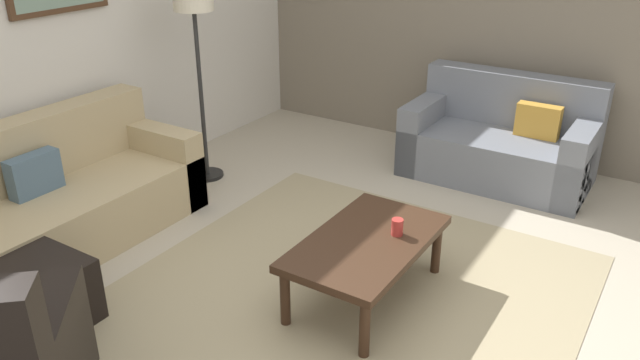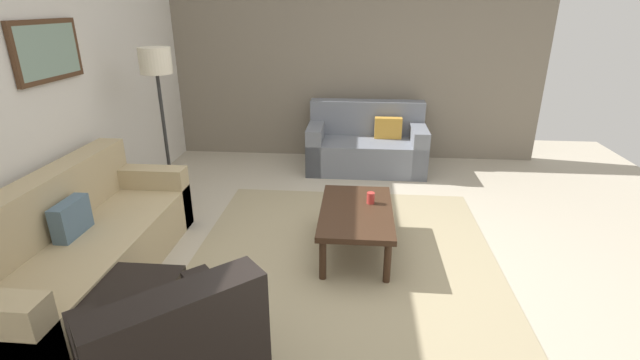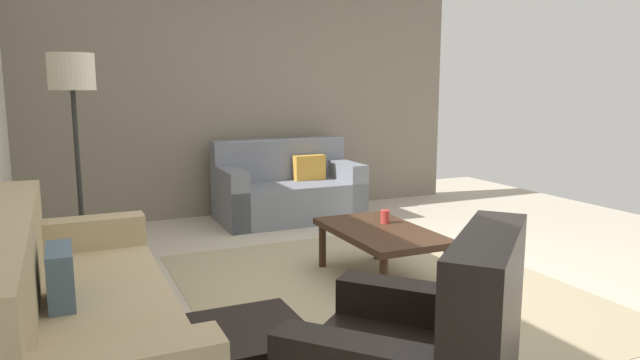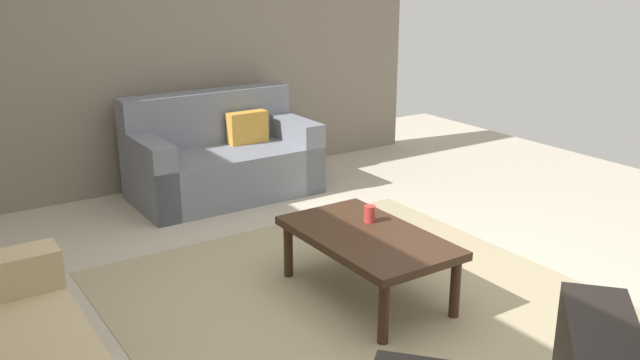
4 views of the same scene
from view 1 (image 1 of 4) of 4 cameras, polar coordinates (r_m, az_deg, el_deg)
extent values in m
plane|color=#B2A893|center=(3.86, 1.51, -11.50)|extent=(8.00, 8.00, 0.00)
cube|color=silver|center=(5.05, -25.14, 12.43)|extent=(6.00, 0.12, 2.80)
cube|color=slate|center=(5.96, 17.30, 15.18)|extent=(0.12, 5.20, 2.80)
cube|color=tan|center=(3.86, 1.51, -11.46)|extent=(3.01, 2.69, 0.01)
cube|color=tan|center=(4.68, -23.85, -3.84)|extent=(2.29, 0.87, 0.42)
cube|color=tan|center=(4.83, -26.44, -0.40)|extent=(2.29, 0.24, 0.88)
cube|color=tan|center=(5.20, -14.79, 1.61)|extent=(0.20, 0.87, 0.62)
cube|color=slate|center=(4.63, -24.85, 0.49)|extent=(0.36, 0.12, 0.28)
cube|color=slate|center=(5.63, 15.97, 2.16)|extent=(0.85, 1.55, 0.42)
cube|color=slate|center=(5.83, 17.16, 5.21)|extent=(0.24, 1.55, 0.88)
cube|color=slate|center=(5.80, 9.73, 4.50)|extent=(0.85, 0.20, 0.62)
cube|color=slate|center=(5.47, 22.82, 1.58)|extent=(0.85, 0.20, 0.62)
cube|color=gold|center=(5.53, 19.48, 5.16)|extent=(0.12, 0.36, 0.28)
cube|color=black|center=(3.94, -25.05, -9.77)|extent=(0.56, 0.56, 0.40)
cylinder|color=#382316|center=(3.40, 4.14, -13.52)|extent=(0.06, 0.06, 0.36)
cylinder|color=#382316|center=(4.14, 10.70, -6.22)|extent=(0.06, 0.06, 0.36)
cylinder|color=#382316|center=(3.62, -3.23, -10.80)|extent=(0.06, 0.06, 0.36)
cylinder|color=#382316|center=(4.32, 4.33, -4.40)|extent=(0.06, 0.06, 0.36)
cube|color=#382316|center=(3.74, 4.34, -5.78)|extent=(1.10, 0.64, 0.05)
cylinder|color=#B2332D|center=(3.77, 7.14, -4.33)|extent=(0.07, 0.07, 0.10)
cylinder|color=black|center=(5.61, -10.32, 0.50)|extent=(0.28, 0.28, 0.03)
cylinder|color=#262626|center=(5.36, -10.90, 7.43)|extent=(0.04, 0.04, 1.45)
camera|label=2|loc=(1.68, -82.41, -2.77)|focal=25.12mm
camera|label=3|loc=(3.81, -66.63, -2.78)|focal=32.08mm
camera|label=4|loc=(3.80, -59.53, 7.59)|focal=37.94mm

